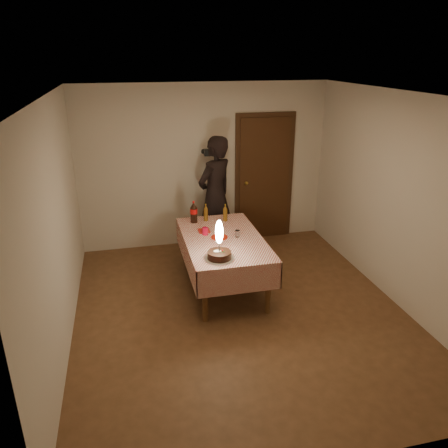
{
  "coord_description": "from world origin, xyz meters",
  "views": [
    {
      "loc": [
        -1.26,
        -4.49,
        3.01
      ],
      "look_at": [
        -0.07,
        0.6,
        0.95
      ],
      "focal_mm": 35.0,
      "sensor_mm": 36.0,
      "label": 1
    }
  ],
  "objects_px": {
    "red_plate": "(219,237)",
    "amber_bottle_left": "(206,213)",
    "amber_bottle_right": "(225,213)",
    "photographer": "(215,195)",
    "clear_cup": "(238,234)",
    "red_cup": "(205,231)",
    "cola_bottle": "(194,212)",
    "dining_table": "(223,245)",
    "birthday_cake": "(219,250)"
  },
  "relations": [
    {
      "from": "red_plate",
      "to": "amber_bottle_left",
      "type": "xyz_separation_m",
      "value": [
        -0.06,
        0.65,
        0.11
      ]
    },
    {
      "from": "amber_bottle_right",
      "to": "photographer",
      "type": "height_order",
      "value": "photographer"
    },
    {
      "from": "clear_cup",
      "to": "red_cup",
      "type": "bearing_deg",
      "value": 157.08
    },
    {
      "from": "amber_bottle_left",
      "to": "photographer",
      "type": "xyz_separation_m",
      "value": [
        0.25,
        0.54,
        0.08
      ]
    },
    {
      "from": "red_plate",
      "to": "clear_cup",
      "type": "xyz_separation_m",
      "value": [
        0.24,
        -0.03,
        0.04
      ]
    },
    {
      "from": "clear_cup",
      "to": "amber_bottle_right",
      "type": "relative_size",
      "value": 0.35
    },
    {
      "from": "red_cup",
      "to": "red_plate",
      "type": "bearing_deg",
      "value": -40.34
    },
    {
      "from": "red_plate",
      "to": "cola_bottle",
      "type": "relative_size",
      "value": 0.69
    },
    {
      "from": "red_plate",
      "to": "amber_bottle_left",
      "type": "distance_m",
      "value": 0.66
    },
    {
      "from": "red_plate",
      "to": "amber_bottle_right",
      "type": "height_order",
      "value": "amber_bottle_right"
    },
    {
      "from": "cola_bottle",
      "to": "red_plate",
      "type": "bearing_deg",
      "value": -69.48
    },
    {
      "from": "clear_cup",
      "to": "cola_bottle",
      "type": "xyz_separation_m",
      "value": [
        -0.47,
        0.65,
        0.11
      ]
    },
    {
      "from": "dining_table",
      "to": "photographer",
      "type": "height_order",
      "value": "photographer"
    },
    {
      "from": "red_cup",
      "to": "photographer",
      "type": "height_order",
      "value": "photographer"
    },
    {
      "from": "dining_table",
      "to": "photographer",
      "type": "bearing_deg",
      "value": 82.81
    },
    {
      "from": "red_plate",
      "to": "red_cup",
      "type": "distance_m",
      "value": 0.22
    },
    {
      "from": "amber_bottle_left",
      "to": "photographer",
      "type": "bearing_deg",
      "value": 64.67
    },
    {
      "from": "red_plate",
      "to": "cola_bottle",
      "type": "bearing_deg",
      "value": 110.52
    },
    {
      "from": "red_plate",
      "to": "photographer",
      "type": "distance_m",
      "value": 1.21
    },
    {
      "from": "photographer",
      "to": "birthday_cake",
      "type": "bearing_deg",
      "value": -100.59
    },
    {
      "from": "photographer",
      "to": "amber_bottle_left",
      "type": "bearing_deg",
      "value": -115.33
    },
    {
      "from": "amber_bottle_left",
      "to": "photographer",
      "type": "distance_m",
      "value": 0.6
    },
    {
      "from": "clear_cup",
      "to": "amber_bottle_left",
      "type": "xyz_separation_m",
      "value": [
        -0.29,
        0.68,
        0.07
      ]
    },
    {
      "from": "birthday_cake",
      "to": "photographer",
      "type": "distance_m",
      "value": 1.83
    },
    {
      "from": "red_cup",
      "to": "birthday_cake",
      "type": "bearing_deg",
      "value": -88.02
    },
    {
      "from": "amber_bottle_right",
      "to": "photographer",
      "type": "bearing_deg",
      "value": 91.69
    },
    {
      "from": "amber_bottle_left",
      "to": "dining_table",
      "type": "bearing_deg",
      "value": -81.37
    },
    {
      "from": "clear_cup",
      "to": "photographer",
      "type": "height_order",
      "value": "photographer"
    },
    {
      "from": "clear_cup",
      "to": "cola_bottle",
      "type": "bearing_deg",
      "value": 125.82
    },
    {
      "from": "amber_bottle_right",
      "to": "photographer",
      "type": "distance_m",
      "value": 0.61
    },
    {
      "from": "birthday_cake",
      "to": "amber_bottle_left",
      "type": "bearing_deg",
      "value": 86.24
    },
    {
      "from": "birthday_cake",
      "to": "photographer",
      "type": "xyz_separation_m",
      "value": [
        0.34,
        1.8,
        0.08
      ]
    },
    {
      "from": "dining_table",
      "to": "red_plate",
      "type": "relative_size",
      "value": 7.82
    },
    {
      "from": "dining_table",
      "to": "birthday_cake",
      "type": "xyz_separation_m",
      "value": [
        -0.18,
        -0.6,
        0.21
      ]
    },
    {
      "from": "cola_bottle",
      "to": "amber_bottle_right",
      "type": "relative_size",
      "value": 1.25
    },
    {
      "from": "photographer",
      "to": "dining_table",
      "type": "bearing_deg",
      "value": -97.19
    },
    {
      "from": "red_plate",
      "to": "photographer",
      "type": "relative_size",
      "value": 0.12
    },
    {
      "from": "birthday_cake",
      "to": "amber_bottle_right",
      "type": "xyz_separation_m",
      "value": [
        0.35,
        1.19,
        0.0
      ]
    },
    {
      "from": "amber_bottle_right",
      "to": "photographer",
      "type": "xyz_separation_m",
      "value": [
        -0.02,
        0.61,
        0.08
      ]
    },
    {
      "from": "amber_bottle_right",
      "to": "photographer",
      "type": "relative_size",
      "value": 0.14
    },
    {
      "from": "clear_cup",
      "to": "amber_bottle_left",
      "type": "bearing_deg",
      "value": 113.45
    },
    {
      "from": "birthday_cake",
      "to": "red_cup",
      "type": "distance_m",
      "value": 0.76
    },
    {
      "from": "amber_bottle_right",
      "to": "cola_bottle",
      "type": "bearing_deg",
      "value": 173.97
    },
    {
      "from": "birthday_cake",
      "to": "cola_bottle",
      "type": "distance_m",
      "value": 1.24
    },
    {
      "from": "dining_table",
      "to": "birthday_cake",
      "type": "bearing_deg",
      "value": -107.22
    },
    {
      "from": "red_plate",
      "to": "amber_bottle_right",
      "type": "xyz_separation_m",
      "value": [
        0.22,
        0.58,
        0.11
      ]
    },
    {
      "from": "birthday_cake",
      "to": "red_plate",
      "type": "distance_m",
      "value": 0.64
    },
    {
      "from": "amber_bottle_left",
      "to": "photographer",
      "type": "relative_size",
      "value": 0.14
    },
    {
      "from": "birthday_cake",
      "to": "amber_bottle_right",
      "type": "bearing_deg",
      "value": 73.46
    },
    {
      "from": "dining_table",
      "to": "cola_bottle",
      "type": "height_order",
      "value": "cola_bottle"
    }
  ]
}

